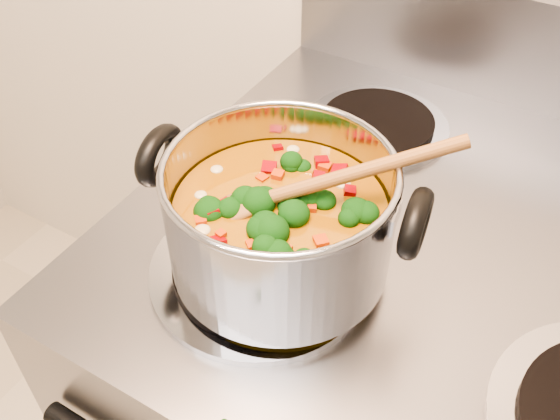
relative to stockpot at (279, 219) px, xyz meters
The scene contains 3 objects.
stockpot is the anchor object (origin of this frame).
wooden_spoon 0.04m from the stockpot, 31.81° to the left, with size 0.23×0.17×0.10m.
cooktop_crumbs 0.09m from the stockpot, ahead, with size 0.24×0.33×0.01m.
Camera 1 is at (0.10, 0.62, 1.44)m, focal length 40.00 mm.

